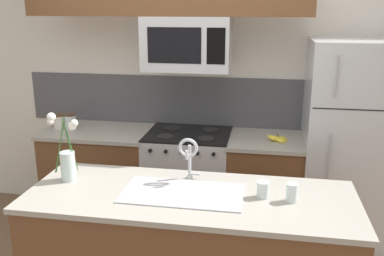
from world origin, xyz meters
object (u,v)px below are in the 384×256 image
Objects in this scene: microwave at (188,43)px; storage_jar_tall at (59,121)px; stove_range at (188,180)px; storage_jar_medium at (71,121)px; sink_faucet at (189,153)px; flower_vase at (67,160)px; banana_bunch at (277,139)px; drinking_glass at (263,190)px; spare_glass at (292,193)px; refrigerator at (354,144)px.

microwave reaches higher than storage_jar_tall.
stove_range is 1.25m from storage_jar_medium.
stove_range is at bearing 100.56° from sink_faucet.
microwave is at bearing 62.10° from flower_vase.
flower_vase is at bearing -141.72° from banana_bunch.
storage_jar_medium reaches higher than stove_range.
drinking_glass is 0.89× the size of spare_glass.
drinking_glass is (0.69, -1.22, 0.50)m from stove_range.
flower_vase is at bearing 177.06° from spare_glass.
flower_vase reaches higher than drinking_glass.
refrigerator is at bearing 0.45° from storage_jar_tall.
storage_jar_tall is 1.34m from flower_vase.
spare_glass is 0.24× the size of flower_vase.
drinking_glass is (0.50, -0.17, -0.15)m from sink_faucet.
refrigerator is 15.38× the size of spare_glass.
microwave is 1.13m from banana_bunch.
storage_jar_medium is 1.94m from banana_bunch.
stove_range is at bearing 175.71° from banana_bunch.
refrigerator reaches higher than spare_glass.
stove_range is at bearing 124.70° from spare_glass.
storage_jar_medium reaches higher than storage_jar_tall.
drinking_glass is at bearing -31.95° from storage_jar_tall.
sink_faucet reaches higher than stove_range.
microwave is at bearing 100.77° from sink_faucet.
storage_jar_tall is at bearing 178.38° from banana_bunch.
sink_faucet is at bearing 163.28° from spare_glass.
sink_faucet is (0.19, -1.02, -0.62)m from microwave.
microwave is (0.00, -0.02, 1.27)m from stove_range.
drinking_glass is 1.30m from flower_vase.
stove_range is 1.96× the size of flower_vase.
stove_range is 1.24m from sink_faucet.
storage_jar_medium is (-1.14, 0.02, -0.75)m from microwave.
banana_bunch is 1.86× the size of drinking_glass.
flower_vase reaches higher than storage_jar_medium.
sink_faucet is (-0.60, -0.99, 0.18)m from banana_bunch.
sink_faucet is at bearing -79.23° from microwave.
drinking_glass is 0.22× the size of flower_vase.
storage_jar_medium is at bearing -179.70° from stove_range.
spare_glass is (-0.59, -1.27, 0.08)m from refrigerator.
microwave is at bearing -178.38° from refrigerator.
storage_jar_tall is 1.14× the size of spare_glass.
banana_bunch is (0.80, -0.04, -0.80)m from microwave.
sink_faucet is 0.71m from spare_glass.
flower_vase is at bearing 177.91° from drinking_glass.
banana_bunch is 1.17m from sink_faucet.
sink_faucet is at bearing -35.67° from storage_jar_tall.
banana_bunch is (0.80, -0.06, 0.47)m from stove_range.
spare_glass is (0.17, -0.03, 0.01)m from drinking_glass.
stove_range is 8.02× the size of spare_glass.
refrigerator is 5.83× the size of sink_faucet.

